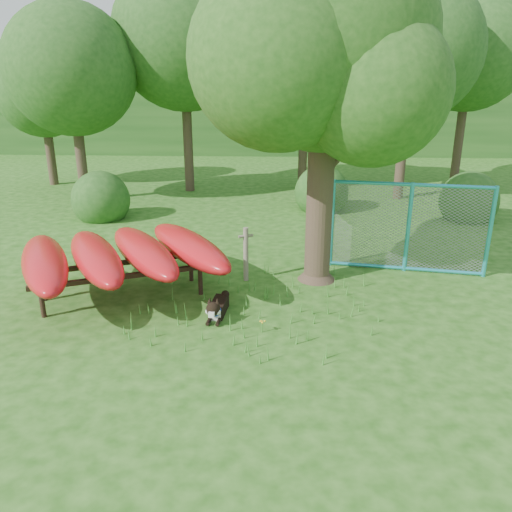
{
  "coord_description": "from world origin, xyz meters",
  "views": [
    {
      "loc": [
        0.65,
        -7.57,
        4.04
      ],
      "look_at": [
        0.2,
        1.2,
        1.0
      ],
      "focal_mm": 35.0,
      "sensor_mm": 36.0,
      "label": 1
    }
  ],
  "objects_px": {
    "kayak_rack": "(120,254)",
    "fence_section": "(408,228)",
    "oak_tree": "(323,54)",
    "husky_dog": "(217,308)"
  },
  "relations": [
    {
      "from": "oak_tree",
      "to": "husky_dog",
      "type": "distance_m",
      "value": 5.17
    },
    {
      "from": "kayak_rack",
      "to": "fence_section",
      "type": "relative_size",
      "value": 1.43
    },
    {
      "from": "oak_tree",
      "to": "husky_dog",
      "type": "bearing_deg",
      "value": -133.69
    },
    {
      "from": "oak_tree",
      "to": "kayak_rack",
      "type": "bearing_deg",
      "value": -162.85
    },
    {
      "from": "oak_tree",
      "to": "husky_dog",
      "type": "xyz_separation_m",
      "value": [
        -1.88,
        -1.97,
        -4.4
      ]
    },
    {
      "from": "kayak_rack",
      "to": "husky_dog",
      "type": "height_order",
      "value": "kayak_rack"
    },
    {
      "from": "kayak_rack",
      "to": "fence_section",
      "type": "height_order",
      "value": "fence_section"
    },
    {
      "from": "oak_tree",
      "to": "fence_section",
      "type": "relative_size",
      "value": 2.0
    },
    {
      "from": "husky_dog",
      "to": "fence_section",
      "type": "height_order",
      "value": "fence_section"
    },
    {
      "from": "oak_tree",
      "to": "fence_section",
      "type": "height_order",
      "value": "oak_tree"
    }
  ]
}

